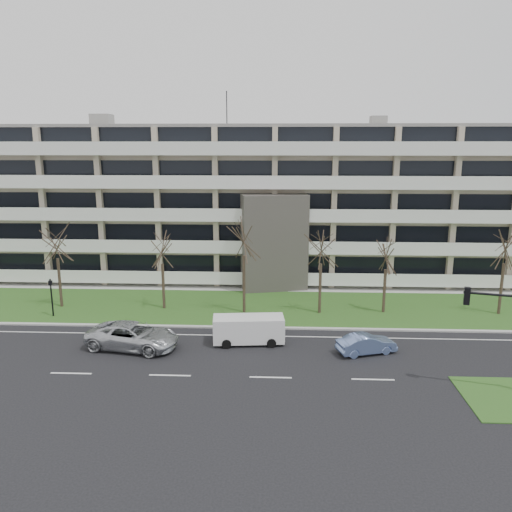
{
  "coord_description": "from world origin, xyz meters",
  "views": [
    {
      "loc": [
        0.36,
        -27.16,
        13.44
      ],
      "look_at": [
        -1.31,
        10.0,
        5.11
      ],
      "focal_mm": 35.0,
      "sensor_mm": 36.0,
      "label": 1
    }
  ],
  "objects_px": {
    "silver_pickup": "(133,336)",
    "white_van": "(249,327)",
    "blue_sedan": "(366,344)",
    "pedestrian_signal": "(51,293)"
  },
  "relations": [
    {
      "from": "blue_sedan",
      "to": "white_van",
      "type": "bearing_deg",
      "value": 61.61
    },
    {
      "from": "blue_sedan",
      "to": "white_van",
      "type": "distance_m",
      "value": 7.92
    },
    {
      "from": "silver_pickup",
      "to": "pedestrian_signal",
      "type": "xyz_separation_m",
      "value": [
        -8.19,
        5.92,
        1.12
      ]
    },
    {
      "from": "pedestrian_signal",
      "to": "blue_sedan",
      "type": "bearing_deg",
      "value": -28.6
    },
    {
      "from": "silver_pickup",
      "to": "blue_sedan",
      "type": "relative_size",
      "value": 1.58
    },
    {
      "from": "blue_sedan",
      "to": "pedestrian_signal",
      "type": "height_order",
      "value": "pedestrian_signal"
    },
    {
      "from": "white_van",
      "to": "pedestrian_signal",
      "type": "relative_size",
      "value": 1.61
    },
    {
      "from": "silver_pickup",
      "to": "white_van",
      "type": "bearing_deg",
      "value": -70.18
    },
    {
      "from": "silver_pickup",
      "to": "pedestrian_signal",
      "type": "height_order",
      "value": "pedestrian_signal"
    },
    {
      "from": "blue_sedan",
      "to": "pedestrian_signal",
      "type": "distance_m",
      "value": 24.57
    }
  ]
}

